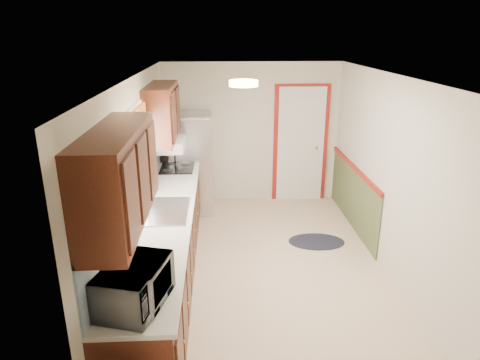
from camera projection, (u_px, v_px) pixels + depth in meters
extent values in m
cube|color=beige|center=(266.00, 272.00, 5.39)|extent=(3.20, 5.20, 0.12)
cube|color=white|center=(270.00, 77.00, 4.60)|extent=(3.20, 5.20, 0.12)
cube|color=beige|center=(252.00, 134.00, 7.35)|extent=(3.20, 0.10, 2.40)
cube|color=beige|center=(313.00, 317.00, 2.64)|extent=(3.20, 0.10, 2.40)
cube|color=beige|center=(138.00, 184.00, 4.92)|extent=(0.10, 5.20, 2.40)
cube|color=beige|center=(394.00, 180.00, 5.07)|extent=(0.10, 5.20, 2.40)
cube|color=#3B170D|center=(165.00, 254.00, 4.90)|extent=(0.60, 4.00, 0.90)
cube|color=silver|center=(164.00, 217.00, 4.75)|extent=(0.63, 4.00, 0.04)
cube|color=#5698D1|center=(135.00, 192.00, 4.64)|extent=(0.02, 4.00, 0.55)
cube|color=#3B170D|center=(119.00, 178.00, 3.22)|extent=(0.35, 1.40, 0.75)
cube|color=#3B170D|center=(162.00, 113.00, 5.76)|extent=(0.35, 1.20, 0.75)
cube|color=white|center=(134.00, 154.00, 4.60)|extent=(0.02, 1.00, 0.90)
cube|color=#DB4229|center=(135.00, 122.00, 4.48)|extent=(0.05, 1.12, 0.24)
cube|color=#B7B7BC|center=(165.00, 211.00, 4.84)|extent=(0.52, 0.82, 0.02)
cube|color=white|center=(168.00, 144.00, 5.96)|extent=(0.45, 0.60, 0.15)
cube|color=maroon|center=(300.00, 145.00, 7.43)|extent=(0.94, 0.05, 2.08)
cube|color=white|center=(301.00, 145.00, 7.41)|extent=(0.80, 0.04, 2.00)
cube|color=#47522E|center=(353.00, 197.00, 6.59)|extent=(0.02, 2.30, 0.90)
cube|color=maroon|center=(355.00, 168.00, 6.43)|extent=(0.04, 2.30, 0.06)
cylinder|color=#FFD88C|center=(244.00, 83.00, 4.41)|extent=(0.30, 0.30, 0.06)
imported|color=white|center=(134.00, 281.00, 3.12)|extent=(0.47, 0.66, 0.40)
cube|color=#B7B7BC|center=(192.00, 163.00, 7.01)|extent=(0.71, 0.66, 1.64)
cylinder|color=black|center=(176.00, 175.00, 6.68)|extent=(0.02, 0.02, 1.15)
ellipsoid|color=black|center=(316.00, 242.00, 6.15)|extent=(0.83, 0.57, 0.01)
cube|color=black|center=(177.00, 168.00, 6.34)|extent=(0.48, 0.58, 0.02)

